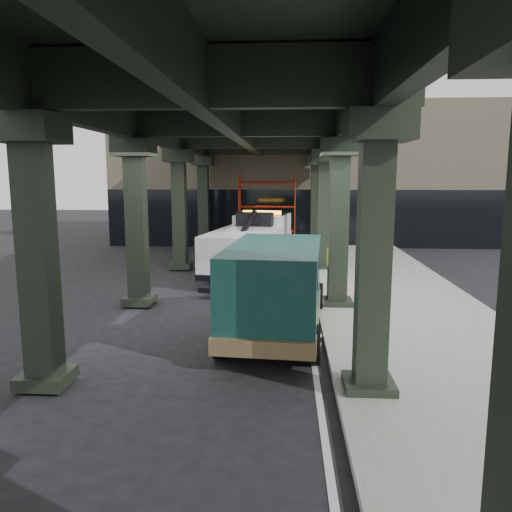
% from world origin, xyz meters
% --- Properties ---
extents(ground, '(90.00, 90.00, 0.00)m').
position_xyz_m(ground, '(0.00, 0.00, 0.00)').
color(ground, black).
rests_on(ground, ground).
extents(sidewalk, '(5.00, 40.00, 0.15)m').
position_xyz_m(sidewalk, '(4.50, 2.00, 0.07)').
color(sidewalk, gray).
rests_on(sidewalk, ground).
extents(lane_stripe, '(0.12, 38.00, 0.01)m').
position_xyz_m(lane_stripe, '(1.70, 2.00, 0.01)').
color(lane_stripe, silver).
rests_on(lane_stripe, ground).
extents(viaduct, '(7.40, 32.00, 6.40)m').
position_xyz_m(viaduct, '(-0.40, 2.00, 5.46)').
color(viaduct, black).
rests_on(viaduct, ground).
extents(building, '(22.00, 10.00, 8.00)m').
position_xyz_m(building, '(2.00, 20.00, 4.00)').
color(building, '#C6B793').
rests_on(building, ground).
extents(scaffolding, '(3.08, 0.88, 4.00)m').
position_xyz_m(scaffolding, '(0.00, 14.64, 2.11)').
color(scaffolding, red).
rests_on(scaffolding, ground).
extents(tow_truck, '(3.31, 8.06, 2.57)m').
position_xyz_m(tow_truck, '(-0.28, 7.48, 1.25)').
color(tow_truck, black).
rests_on(tow_truck, ground).
extents(towed_van, '(2.68, 5.88, 2.32)m').
position_xyz_m(towed_van, '(0.84, -0.57, 1.25)').
color(towed_van, '#113E39').
rests_on(towed_van, ground).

